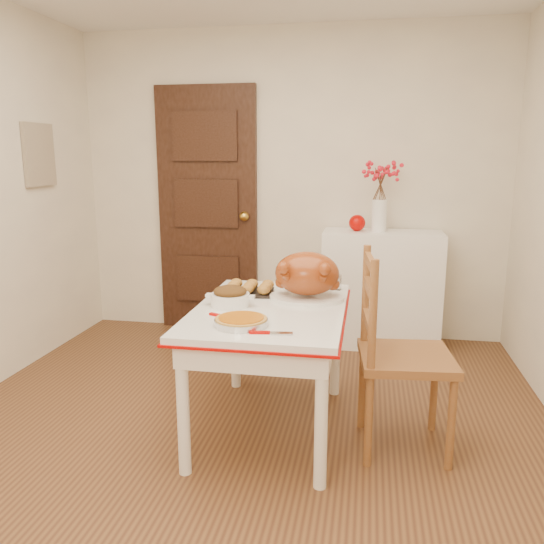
% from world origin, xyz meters
% --- Properties ---
extents(floor, '(3.50, 4.00, 0.00)m').
position_xyz_m(floor, '(0.00, 0.00, 0.00)').
color(floor, '#482919').
rests_on(floor, ground).
extents(wall_back, '(3.50, 0.00, 2.50)m').
position_xyz_m(wall_back, '(0.00, 2.00, 1.25)').
color(wall_back, '#EEE4C5').
rests_on(wall_back, ground).
extents(door_back, '(0.85, 0.06, 2.06)m').
position_xyz_m(door_back, '(-0.70, 1.97, 1.03)').
color(door_back, '#382016').
rests_on(door_back, ground).
extents(photo_board, '(0.03, 0.35, 0.45)m').
position_xyz_m(photo_board, '(-1.73, 1.20, 1.50)').
color(photo_board, tan).
rests_on(photo_board, ground).
extents(sideboard, '(0.92, 0.41, 0.92)m').
position_xyz_m(sideboard, '(0.77, 1.78, 0.46)').
color(sideboard, white).
rests_on(sideboard, floor).
extents(kitchen_table, '(0.81, 1.18, 0.70)m').
position_xyz_m(kitchen_table, '(0.15, 0.27, 0.35)').
color(kitchen_table, silver).
rests_on(kitchen_table, floor).
extents(chair_oak, '(0.50, 0.50, 1.04)m').
position_xyz_m(chair_oak, '(0.86, 0.20, 0.52)').
color(chair_oak, brown).
rests_on(chair_oak, floor).
extents(berry_vase, '(0.27, 0.27, 0.51)m').
position_xyz_m(berry_vase, '(0.73, 1.78, 1.17)').
color(berry_vase, white).
rests_on(berry_vase, sideboard).
extents(apple, '(0.13, 0.13, 0.13)m').
position_xyz_m(apple, '(0.56, 1.78, 0.98)').
color(apple, '#A90400').
rests_on(apple, sideboard).
extents(turkey_platter, '(0.50, 0.45, 0.27)m').
position_xyz_m(turkey_platter, '(0.32, 0.46, 0.84)').
color(turkey_platter, brown).
rests_on(turkey_platter, kitchen_table).
extents(pumpkin_pie, '(0.30, 0.30, 0.05)m').
position_xyz_m(pumpkin_pie, '(0.07, -0.07, 0.73)').
color(pumpkin_pie, '#B05A0A').
rests_on(pumpkin_pie, kitchen_table).
extents(stuffing_dish, '(0.31, 0.26, 0.10)m').
position_xyz_m(stuffing_dish, '(-0.07, 0.26, 0.76)').
color(stuffing_dish, '#4D330F').
rests_on(stuffing_dish, kitchen_table).
extents(rolls_tray, '(0.30, 0.25, 0.07)m').
position_xyz_m(rolls_tray, '(-0.02, 0.53, 0.74)').
color(rolls_tray, '#9B622A').
rests_on(rolls_tray, kitchen_table).
extents(pie_server, '(0.20, 0.08, 0.01)m').
position_xyz_m(pie_server, '(0.23, -0.17, 0.71)').
color(pie_server, silver).
rests_on(pie_server, kitchen_table).
extents(carving_knife, '(0.26, 0.15, 0.01)m').
position_xyz_m(carving_knife, '(-0.01, 0.03, 0.71)').
color(carving_knife, silver).
rests_on(carving_knife, kitchen_table).
extents(drinking_glass, '(0.07, 0.07, 0.11)m').
position_xyz_m(drinking_glass, '(0.15, 0.78, 0.76)').
color(drinking_glass, white).
rests_on(drinking_glass, kitchen_table).
extents(shaker_pair, '(0.10, 0.05, 0.09)m').
position_xyz_m(shaker_pair, '(0.46, 0.71, 0.75)').
color(shaker_pair, white).
rests_on(shaker_pair, kitchen_table).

